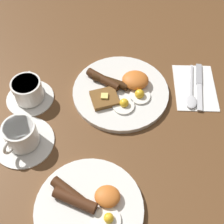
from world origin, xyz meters
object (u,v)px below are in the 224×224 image
at_px(breakfast_plate_near, 121,90).
at_px(knife, 199,84).
at_px(teacup_near, 28,92).
at_px(spoon, 191,97).
at_px(teacup_far, 22,136).
at_px(breakfast_plate_far, 89,207).

height_order(breakfast_plate_near, knife, breakfast_plate_near).
xyz_separation_m(teacup_near, spoon, (-0.48, -0.02, -0.02)).
xyz_separation_m(breakfast_plate_near, knife, (-0.24, -0.05, -0.01)).
relative_size(breakfast_plate_near, teacup_far, 1.76).
bearing_deg(teacup_near, knife, -171.07).
height_order(teacup_far, spoon, teacup_far).
relative_size(teacup_near, teacup_far, 0.86).
bearing_deg(teacup_near, teacup_far, 95.61).
distance_m(breakfast_plate_far, spoon, 0.44).
relative_size(breakfast_plate_far, knife, 1.37).
height_order(teacup_near, spoon, teacup_near).
bearing_deg(teacup_far, spoon, -159.21).
height_order(breakfast_plate_near, spoon, breakfast_plate_near).
height_order(teacup_far, knife, teacup_far).
bearing_deg(spoon, breakfast_plate_far, -31.79).
bearing_deg(knife, breakfast_plate_far, -31.57).
height_order(teacup_near, teacup_far, teacup_far).
height_order(breakfast_plate_far, teacup_far, teacup_far).
distance_m(breakfast_plate_near, knife, 0.24).
distance_m(teacup_far, spoon, 0.50).
xyz_separation_m(teacup_near, teacup_far, (-0.01, 0.15, 0.00)).
xyz_separation_m(breakfast_plate_far, spoon, (-0.27, -0.35, -0.00)).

